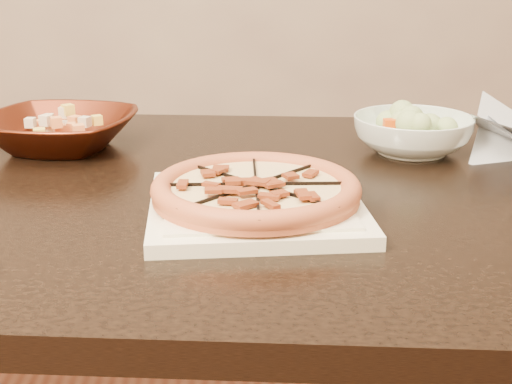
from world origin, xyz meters
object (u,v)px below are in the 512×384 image
plate (256,206)px  pizza (256,189)px  dining_table (196,246)px  salad_bowl (412,135)px  bronze_bowl (60,131)px

plate → pizza: pizza is taller
dining_table → plate: (0.09, -0.13, 0.11)m
dining_table → plate: bearing=-57.0°
dining_table → pizza: size_ratio=5.39×
salad_bowl → bronze_bowl: bearing=176.1°
salad_bowl → pizza: bearing=-133.5°
dining_table → salad_bowl: (0.36, 0.15, 0.13)m
pizza → salad_bowl: size_ratio=1.36×
dining_table → plate: 0.20m
bronze_bowl → dining_table: bearing=-38.9°
plate → dining_table: bearing=123.0°
dining_table → pizza: (0.09, -0.13, 0.14)m
plate → pizza: 0.02m
dining_table → pizza: pizza is taller
dining_table → pizza: bearing=-57.0°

